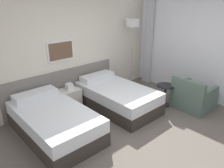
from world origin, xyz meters
TOP-DOWN VIEW (x-y plane):
  - ground_plane at (0.00, 0.00)m, footprint 16.00×16.00m
  - wall_headboard at (-0.02, 2.32)m, footprint 10.00×0.10m
  - wall_window at (2.42, 0.01)m, footprint 0.21×4.80m
  - bed_near_door at (-1.16, 1.31)m, footprint 1.08×1.92m
  - bed_near_window at (0.45, 1.31)m, footprint 1.08×1.92m
  - nightstand at (-0.36, 2.02)m, footprint 0.42×0.38m
  - floor_lamp at (1.66, 1.98)m, footprint 0.24×0.24m
  - side_table at (1.37, 0.61)m, footprint 0.42×0.42m
  - armchair at (1.74, 0.09)m, footprint 0.80×0.82m

SIDE VIEW (x-z plane):
  - ground_plane at x=0.00m, z-range 0.00..0.00m
  - nightstand at x=-0.36m, z-range -0.06..0.54m
  - armchair at x=1.74m, z-range -0.13..0.63m
  - bed_near_door at x=-1.16m, z-range -0.05..0.59m
  - bed_near_window at x=0.45m, z-range -0.05..0.59m
  - side_table at x=1.37m, z-range 0.10..0.62m
  - wall_headboard at x=-0.02m, z-range -0.05..2.65m
  - wall_window at x=2.42m, z-range -0.01..2.69m
  - floor_lamp at x=1.66m, z-range 0.66..2.56m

